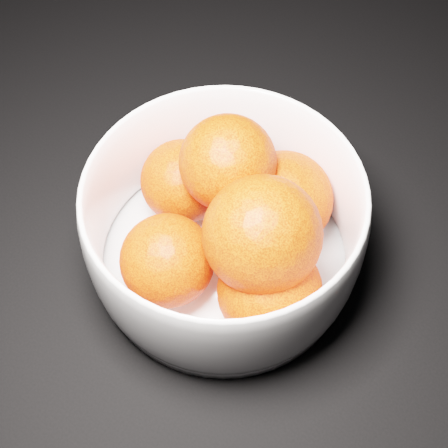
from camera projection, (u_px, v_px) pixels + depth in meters
The scene contains 2 objects.
bowl at pixel (224, 228), 0.51m from camera, with size 0.23×0.23×0.11m.
orange_pile at pixel (239, 223), 0.50m from camera, with size 0.20×0.19×0.13m.
Camera 1 is at (0.42, 0.03, 0.48)m, focal length 50.00 mm.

